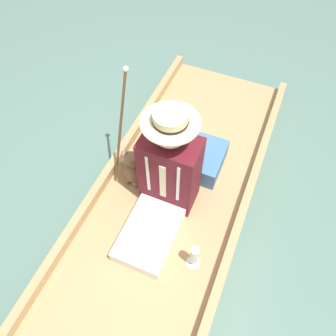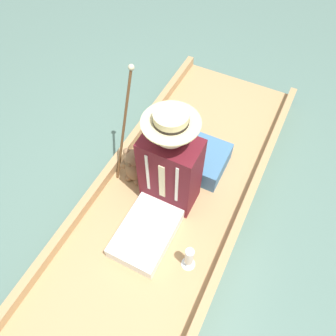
# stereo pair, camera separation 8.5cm
# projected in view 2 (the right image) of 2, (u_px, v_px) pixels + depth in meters

# --- Properties ---
(ground_plane) EXTENTS (16.00, 16.00, 0.00)m
(ground_plane) POSITION_uv_depth(u_px,v_px,m) (167.00, 212.00, 2.59)
(ground_plane) COLOR slate
(punt_boat) EXTENTS (1.14, 3.24, 0.21)m
(punt_boat) POSITION_uv_depth(u_px,v_px,m) (167.00, 208.00, 2.53)
(punt_boat) COLOR tan
(punt_boat) RESTS_ON ground_plane
(seat_cushion) EXTENTS (0.55, 0.39, 0.18)m
(seat_cushion) POSITION_uv_depth(u_px,v_px,m) (192.00, 156.00, 2.65)
(seat_cushion) COLOR teal
(seat_cushion) RESTS_ON punt_boat
(seated_person) EXTENTS (0.39, 0.81, 0.89)m
(seated_person) POSITION_uv_depth(u_px,v_px,m) (165.00, 179.00, 2.22)
(seated_person) COLOR white
(seated_person) RESTS_ON punt_boat
(teddy_bear) EXTENTS (0.25, 0.14, 0.35)m
(teddy_bear) POSITION_uv_depth(u_px,v_px,m) (133.00, 167.00, 2.49)
(teddy_bear) COLOR #846042
(teddy_bear) RESTS_ON punt_boat
(wine_glass) EXTENTS (0.10, 0.10, 0.23)m
(wine_glass) POSITION_uv_depth(u_px,v_px,m) (189.00, 257.00, 2.11)
(wine_glass) COLOR silver
(wine_glass) RESTS_ON punt_boat
(walking_cane) EXTENTS (0.04, 0.40, 0.84)m
(walking_cane) POSITION_uv_depth(u_px,v_px,m) (125.00, 117.00, 2.35)
(walking_cane) COLOR brown
(walking_cane) RESTS_ON punt_boat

